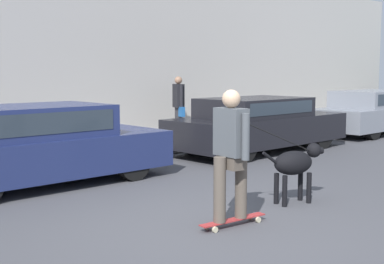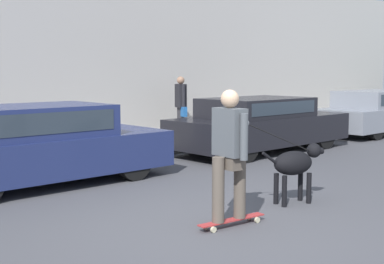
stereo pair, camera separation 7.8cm
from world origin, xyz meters
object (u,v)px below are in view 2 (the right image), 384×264
at_px(skateboarder, 230,150).
at_px(pedestrian_with_bag, 181,105).
at_px(parked_car_3, 377,113).
at_px(dog, 295,164).
at_px(parked_car_2, 260,125).
at_px(parked_car_1, 40,146).

bearing_deg(skateboarder, pedestrian_with_bag, 59.34).
xyz_separation_m(parked_car_3, dog, (-8.58, -3.52, -0.07)).
relative_size(parked_car_3, pedestrian_with_bag, 2.87).
distance_m(skateboarder, pedestrian_with_bag, 7.43).
distance_m(parked_car_2, dog, 4.85).
xyz_separation_m(parked_car_3, skateboarder, (-10.07, -3.70, 0.30)).
bearing_deg(parked_car_2, parked_car_1, 179.10).
bearing_deg(parked_car_2, skateboarder, -143.49).
height_order(parked_car_1, parked_car_2, parked_car_1).
xyz_separation_m(parked_car_3, pedestrian_with_bag, (-5.66, 2.28, 0.36)).
bearing_deg(pedestrian_with_bag, parked_car_3, -178.85).
height_order(parked_car_1, skateboarder, skateboarder).
distance_m(parked_car_1, parked_car_2, 5.41).
bearing_deg(parked_car_1, parked_car_3, -0.35).
relative_size(parked_car_3, dog, 4.48).
xyz_separation_m(skateboarder, pedestrian_with_bag, (4.40, 5.98, 0.07)).
relative_size(parked_car_2, pedestrian_with_bag, 2.87).
bearing_deg(dog, parked_car_1, 134.58).
xyz_separation_m(parked_car_2, dog, (-3.34, -3.52, -0.07)).
xyz_separation_m(parked_car_1, dog, (2.07, -3.52, -0.08)).
bearing_deg(pedestrian_with_bag, parked_car_2, 123.78).
relative_size(parked_car_1, dog, 4.06).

